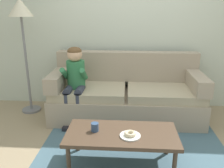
# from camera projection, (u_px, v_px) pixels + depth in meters

# --- Properties ---
(ground) EXTENTS (10.00, 10.00, 0.00)m
(ground) POSITION_uv_depth(u_px,v_px,m) (133.00, 146.00, 2.88)
(ground) COLOR #9E896B
(wall_back) EXTENTS (8.00, 0.10, 2.80)m
(wall_back) POSITION_uv_depth(u_px,v_px,m) (134.00, 22.00, 3.78)
(wall_back) COLOR beige
(wall_back) RESTS_ON ground
(area_rug) EXTENTS (2.21, 2.01, 0.01)m
(area_rug) POSITION_uv_depth(u_px,v_px,m) (133.00, 158.00, 2.64)
(area_rug) COLOR #476675
(area_rug) RESTS_ON ground
(couch) EXTENTS (2.22, 0.90, 0.96)m
(couch) POSITION_uv_depth(u_px,v_px,m) (126.00, 95.00, 3.59)
(couch) COLOR tan
(couch) RESTS_ON ground
(coffee_table) EXTENTS (1.15, 0.55, 0.39)m
(coffee_table) POSITION_uv_depth(u_px,v_px,m) (122.00, 136.00, 2.44)
(coffee_table) COLOR #4C3828
(coffee_table) RESTS_ON ground
(person_child) EXTENTS (0.34, 0.58, 1.10)m
(person_child) POSITION_uv_depth(u_px,v_px,m) (75.00, 78.00, 3.34)
(person_child) COLOR #337A4C
(person_child) RESTS_ON ground
(plate) EXTENTS (0.21, 0.21, 0.01)m
(plate) POSITION_uv_depth(u_px,v_px,m) (130.00, 136.00, 2.35)
(plate) COLOR white
(plate) RESTS_ON coffee_table
(donut) EXTENTS (0.15, 0.15, 0.04)m
(donut) POSITION_uv_depth(u_px,v_px,m) (130.00, 134.00, 2.34)
(donut) COLOR beige
(donut) RESTS_ON plate
(mug) EXTENTS (0.08, 0.08, 0.09)m
(mug) POSITION_uv_depth(u_px,v_px,m) (95.00, 127.00, 2.45)
(mug) COLOR #334C72
(mug) RESTS_ON coffee_table
(toy_controller) EXTENTS (0.23, 0.09, 0.05)m
(toy_controller) POSITION_uv_depth(u_px,v_px,m) (172.00, 143.00, 2.89)
(toy_controller) COLOR red
(toy_controller) RESTS_ON ground
(floor_lamp) EXTENTS (0.36, 0.36, 1.76)m
(floor_lamp) POSITION_uv_depth(u_px,v_px,m) (21.00, 18.00, 3.44)
(floor_lamp) COLOR slate
(floor_lamp) RESTS_ON ground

